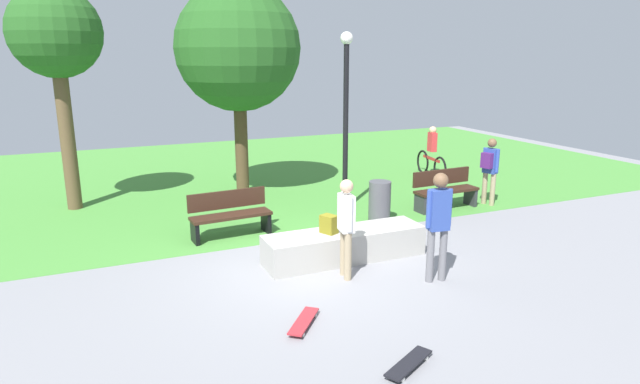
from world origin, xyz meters
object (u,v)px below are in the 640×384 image
at_px(skater_watching, 346,221).
at_px(skateboard_spare, 409,363).
at_px(park_bench_by_oak, 230,213).
at_px(skateboard_by_ledge, 304,321).
at_px(lamp_post, 346,104).
at_px(trash_bin, 380,202).
at_px(backpack_on_ledge, 329,224).
at_px(park_bench_near_lamppost, 445,189).
at_px(tree_slender_maple, 238,49).
at_px(tree_broad_elm, 56,37).
at_px(skater_performing_trick, 439,218).
at_px(pedestrian_with_backpack, 490,166).
at_px(cyclist_on_bicycle, 432,155).
at_px(concrete_ledge, 345,245).

xyz_separation_m(skater_watching, skateboard_spare, (-0.51, -2.68, -0.89)).
bearing_deg(park_bench_by_oak, skateboard_by_ledge, -90.66).
xyz_separation_m(lamp_post, trash_bin, (0.22, -1.24, -2.00)).
distance_m(lamp_post, trash_bin, 2.36).
distance_m(backpack_on_ledge, park_bench_near_lamppost, 4.37).
distance_m(park_bench_by_oak, park_bench_near_lamppost, 5.14).
bearing_deg(tree_slender_maple, tree_broad_elm, 176.23).
bearing_deg(skater_performing_trick, skateboard_spare, -131.98).
bearing_deg(pedestrian_with_backpack, trash_bin, -176.20).
bearing_deg(skateboard_by_ledge, backpack_on_ledge, 57.11).
xyz_separation_m(skateboard_by_ledge, park_bench_by_oak, (0.05, 4.00, 0.42)).
bearing_deg(cyclist_on_bicycle, backpack_on_ledge, -138.47).
relative_size(backpack_on_ledge, skateboard_spare, 0.40).
height_order(concrete_ledge, tree_slender_maple, tree_slender_maple).
bearing_deg(concrete_ledge, backpack_on_ledge, 177.77).
bearing_deg(concrete_ledge, skateboard_spare, -104.01).
bearing_deg(concrete_ledge, cyclist_on_bicycle, 43.17).
distance_m(skater_watching, lamp_post, 4.26).
relative_size(concrete_ledge, cyclist_on_bicycle, 1.60).
xyz_separation_m(tree_broad_elm, trash_bin, (6.02, -3.88, -3.45)).
bearing_deg(park_bench_by_oak, tree_broad_elm, 129.44).
xyz_separation_m(tree_broad_elm, tree_slender_maple, (4.02, -0.26, -0.25)).
distance_m(skater_performing_trick, cyclist_on_bicycle, 7.83).
xyz_separation_m(concrete_ledge, skater_watching, (-0.34, -0.73, 0.69)).
distance_m(tree_slender_maple, pedestrian_with_backpack, 6.71).
relative_size(park_bench_by_oak, tree_broad_elm, 0.32).
bearing_deg(skateboard_spare, trash_bin, 63.72).
xyz_separation_m(park_bench_by_oak, cyclist_on_bicycle, (6.88, 2.98, 0.15)).
bearing_deg(backpack_on_ledge, trash_bin, -75.52).
bearing_deg(park_bench_by_oak, park_bench_near_lamppost, -0.54).
distance_m(concrete_ledge, skateboard_spare, 3.52).
height_order(skateboard_by_ledge, trash_bin, trash_bin).
xyz_separation_m(park_bench_by_oak, lamp_post, (2.95, 0.82, 1.98)).
bearing_deg(skateboard_spare, tree_broad_elm, 111.68).
bearing_deg(cyclist_on_bicycle, tree_slender_maple, 177.78).
bearing_deg(skater_watching, park_bench_near_lamppost, 34.52).
xyz_separation_m(skateboard_spare, park_bench_near_lamppost, (4.45, 5.39, 0.42)).
bearing_deg(lamp_post, trash_bin, -80.06).
distance_m(concrete_ledge, skater_performing_trick, 1.88).
relative_size(skateboard_by_ledge, lamp_post, 0.18).
bearing_deg(lamp_post, tree_slender_maple, 126.91).
distance_m(skater_performing_trick, park_bench_by_oak, 4.29).
bearing_deg(trash_bin, skateboard_by_ledge, -131.90).
bearing_deg(lamp_post, backpack_on_ledge, -121.13).
distance_m(backpack_on_ledge, tree_slender_maple, 6.01).
relative_size(skater_performing_trick, park_bench_by_oak, 1.09).
bearing_deg(tree_slender_maple, skateboard_spare, -93.17).
height_order(skater_performing_trick, trash_bin, skater_performing_trick).
distance_m(lamp_post, cyclist_on_bicycle, 4.83).
relative_size(lamp_post, cyclist_on_bicycle, 2.22).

